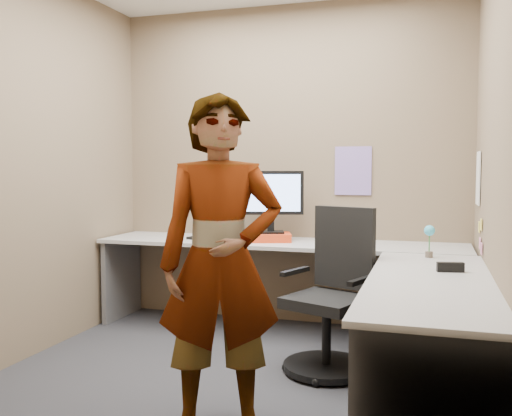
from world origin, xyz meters
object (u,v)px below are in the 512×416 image
(desk, at_px, (318,275))
(office_chair, at_px, (332,306))
(monitor, at_px, (271,196))
(person, at_px, (221,263))

(desk, bearing_deg, office_chair, -57.18)
(monitor, height_order, office_chair, monitor)
(office_chair, bearing_deg, desk, 144.32)
(office_chair, height_order, person, person)
(desk, relative_size, person, 1.76)
(desk, xyz_separation_m, person, (-0.27, -1.20, 0.26))
(office_chair, distance_m, person, 1.15)
(desk, distance_m, office_chair, 0.29)
(person, bearing_deg, desk, 55.50)
(monitor, xyz_separation_m, person, (0.24, -1.79, -0.25))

